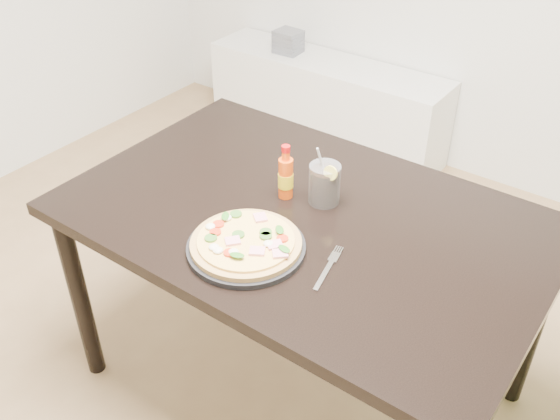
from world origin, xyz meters
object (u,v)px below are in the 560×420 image
Objects in this scene: pizza at (246,242)px; hot_sauce_bottle at (286,177)px; dining_table at (304,235)px; plate at (246,248)px; fork at (329,266)px; cola_cup at (324,185)px; media_console at (326,103)px.

pizza is 0.28m from hot_sauce_bottle.
dining_table is 0.18m from hot_sauce_bottle.
hot_sauce_bottle reaches higher than plate.
dining_table is at bearing 82.59° from plate.
fork is (0.22, 0.07, -0.01)m from plate.
pizza is at bearing -97.71° from cola_cup.
hot_sauce_bottle is at bearing 157.45° from dining_table.
fork is at bearing 18.06° from pizza.
plate is at bearing -76.59° from hot_sauce_bottle.
pizza is at bearing -97.55° from dining_table.
fork is at bearing 18.05° from plate.
plate is 0.02m from pizza.
dining_table is at bearing 82.45° from pizza.
cola_cup is at bearing 82.29° from pizza.
plate is 1.75× the size of cola_cup.
hot_sauce_bottle is 0.12× the size of media_console.
pizza is 1.72× the size of hot_sauce_bottle.
hot_sauce_bottle is at bearing 103.41° from plate.
pizza is at bearing -174.33° from fork.
cola_cup reaches higher than fork.
plate is 0.23m from fork.
plate reaches higher than media_console.
cola_cup is 1.80m from media_console.
plate is 1.84× the size of hot_sauce_bottle.
plate is at bearing -174.35° from fork.
cola_cup reaches higher than dining_table.
pizza is at bearing -64.22° from media_console.
hot_sauce_bottle is at bearing 132.25° from fork.
cola_cup is (0.11, 0.05, -0.01)m from hot_sauce_bottle.
cola_cup is (0.01, 0.09, 0.14)m from dining_table.
pizza is (-0.03, -0.23, 0.11)m from dining_table.
dining_table is 8.03× the size of hot_sauce_bottle.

